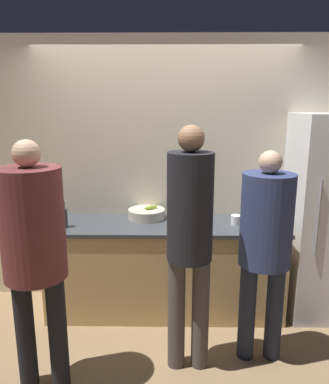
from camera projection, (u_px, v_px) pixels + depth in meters
The scene contains 12 objects.
ground_plane at pixel (164, 330), 3.34m from camera, with size 14.00×14.00×0.00m, color #8C704C.
wall_back at pixel (165, 173), 3.72m from camera, with size 5.20×0.06×2.60m.
counter at pixel (165, 266), 3.60m from camera, with size 2.21×0.68×0.88m.
refrigerator at pixel (323, 217), 3.46m from camera, with size 0.61×0.65×1.89m.
person_left at pixel (34, 242), 2.45m from camera, with size 0.41×0.41×1.76m.
person_center at pixel (190, 232), 2.65m from camera, with size 0.33×0.33×1.83m.
person_right at pixel (265, 237), 2.77m from camera, with size 0.38×0.38×1.65m.
fruit_bowl at pixel (147, 214), 3.63m from camera, with size 0.35×0.35×0.13m.
utensil_crock at pixel (249, 213), 3.55m from camera, with size 0.11×0.11×0.31m.
bottle_clear at pixel (201, 221), 3.27m from camera, with size 0.05×0.05×0.22m.
bottle_dark at pixel (64, 217), 3.36m from camera, with size 0.07×0.07×0.24m.
cup_white at pixel (236, 220), 3.43m from camera, with size 0.09×0.09×0.09m.
Camera 1 is at (0.05, -2.96, 1.97)m, focal length 35.00 mm.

